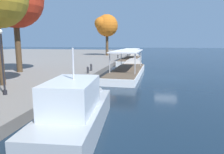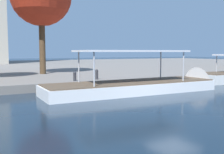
# 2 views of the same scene
# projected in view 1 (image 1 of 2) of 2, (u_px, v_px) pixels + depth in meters

# --- Properties ---
(ground_plane) EXTENTS (220.00, 220.00, 0.00)m
(ground_plane) POSITION_uv_depth(u_px,v_px,m) (166.00, 77.00, 23.89)
(ground_plane) COLOR #142333
(motor_yacht_0) EXTENTS (8.12, 2.90, 4.53)m
(motor_yacht_0) POSITION_uv_depth(u_px,v_px,m) (79.00, 112.00, 10.06)
(motor_yacht_0) COLOR #9EA3A8
(motor_yacht_0) RESTS_ON ground_plane
(tour_boat_1) EXTENTS (13.98, 3.67, 4.31)m
(tour_boat_1) POSITION_uv_depth(u_px,v_px,m) (128.00, 72.00, 26.16)
(tour_boat_1) COLOR white
(tour_boat_1) RESTS_ON ground_plane
(tour_boat_2) EXTENTS (14.17, 3.54, 3.72)m
(tour_boat_2) POSITION_uv_depth(u_px,v_px,m) (131.00, 60.00, 40.70)
(tour_boat_2) COLOR silver
(tour_boat_2) RESTS_ON ground_plane
(mooring_bollard_0) EXTENTS (0.27, 0.27, 0.84)m
(mooring_bollard_0) POSITION_uv_depth(u_px,v_px,m) (91.00, 67.00, 24.83)
(mooring_bollard_0) COLOR #2D2D33
(mooring_bollard_0) RESTS_ON dock_promenade
(mooring_bollard_1) EXTENTS (0.24, 0.24, 0.71)m
(mooring_bollard_1) POSITION_uv_depth(u_px,v_px,m) (118.00, 56.00, 42.95)
(mooring_bollard_1) COLOR #2D2D33
(mooring_bollard_1) RESTS_ON dock_promenade
(mooring_bollard_2) EXTENTS (0.27, 0.27, 0.76)m
(mooring_bollard_2) POSITION_uv_depth(u_px,v_px,m) (88.00, 70.00, 22.85)
(mooring_bollard_2) COLOR #2D2D33
(mooring_bollard_2) RESTS_ON dock_promenade
(lamp_post) EXTENTS (0.33, 0.33, 4.26)m
(lamp_post) POSITION_uv_depth(u_px,v_px,m) (2.00, 59.00, 13.45)
(lamp_post) COLOR black
(lamp_post) RESTS_ON dock_promenade
(tree_5) EXTENTS (5.42, 5.34, 9.81)m
(tree_5) POSITION_uv_depth(u_px,v_px,m) (106.00, 25.00, 50.13)
(tree_5) COLOR #4C3823
(tree_5) RESTS_ON dock_promenade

